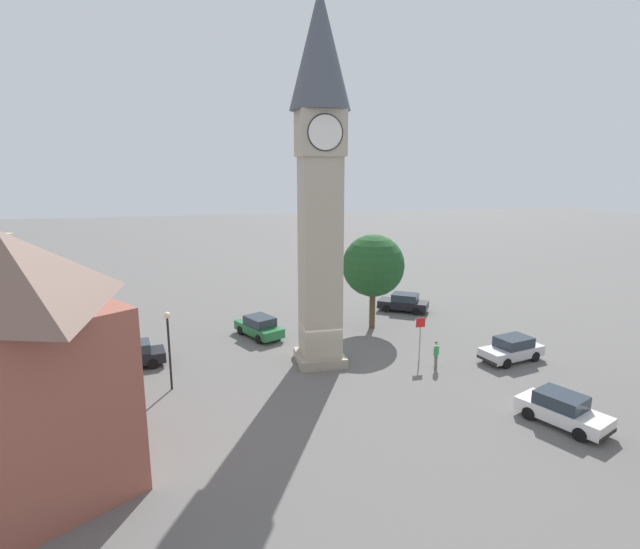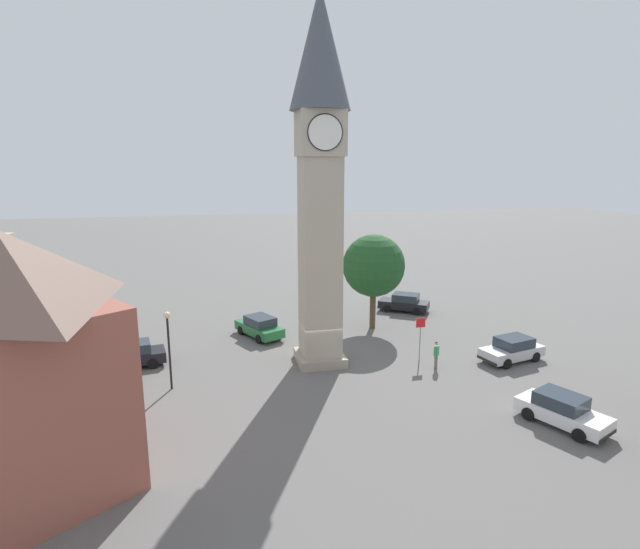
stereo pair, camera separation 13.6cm
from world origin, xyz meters
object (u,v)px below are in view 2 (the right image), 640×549
at_px(pedestrian, 436,353).
at_px(lamp_post, 168,337).
at_px(car_red_corner, 131,355).
at_px(car_blue_kerb, 512,349).
at_px(road_sign, 420,332).
at_px(car_black_far, 562,410).
at_px(building_corner_back, 12,360).
at_px(clock_tower, 320,152).
at_px(car_white_side, 404,303).
at_px(car_silver_kerb, 259,327).
at_px(tree, 374,266).

distance_m(pedestrian, lamp_post, 15.65).
relative_size(car_red_corner, lamp_post, 0.98).
bearing_deg(car_red_corner, car_blue_kerb, -10.07).
xyz_separation_m(lamp_post, road_sign, (15.04, 0.92, -1.12)).
relative_size(car_blue_kerb, road_sign, 1.58).
height_order(car_black_far, pedestrian, pedestrian).
distance_m(building_corner_back, road_sign, 21.84).
bearing_deg(car_black_far, clock_tower, 133.38).
xyz_separation_m(car_black_far, road_sign, (-3.31, 9.00, 1.14)).
bearing_deg(road_sign, car_white_side, 73.17).
bearing_deg(car_blue_kerb, pedestrian, -179.02).
height_order(car_silver_kerb, building_corner_back, building_corner_back).
bearing_deg(car_silver_kerb, clock_tower, -60.29).
xyz_separation_m(car_red_corner, tree, (16.82, 4.01, 4.06)).
bearing_deg(clock_tower, tree, 47.23).
bearing_deg(pedestrian, car_red_corner, 166.86).
distance_m(car_white_side, building_corner_back, 30.15).
bearing_deg(lamp_post, clock_tower, 12.69).
bearing_deg(car_silver_kerb, car_blue_kerb, -27.91).
height_order(car_red_corner, lamp_post, lamp_post).
height_order(clock_tower, lamp_post, clock_tower).
bearing_deg(pedestrian, lamp_post, 178.29).
distance_m(car_red_corner, road_sign, 17.94).
relative_size(car_black_far, tree, 0.62).
relative_size(car_silver_kerb, car_white_side, 1.01).
bearing_deg(car_white_side, building_corner_back, -140.80).
xyz_separation_m(clock_tower, car_white_side, (9.39, 9.46, -12.10)).
relative_size(car_silver_kerb, road_sign, 1.59).
height_order(clock_tower, building_corner_back, clock_tower).
bearing_deg(car_black_far, building_corner_back, 178.35).
bearing_deg(building_corner_back, car_silver_kerb, 55.03).
relative_size(car_white_side, tree, 0.61).
bearing_deg(car_white_side, car_blue_kerb, -78.02).
height_order(car_blue_kerb, tree, tree).
distance_m(car_blue_kerb, car_white_side, 12.09).
xyz_separation_m(car_blue_kerb, building_corner_back, (-25.64, -7.04, 4.30)).
height_order(clock_tower, car_blue_kerb, clock_tower).
bearing_deg(lamp_post, car_blue_kerb, -1.03).
bearing_deg(car_black_far, car_white_side, 90.38).
xyz_separation_m(clock_tower, car_silver_kerb, (-3.22, 5.64, -12.10)).
height_order(car_white_side, lamp_post, lamp_post).
distance_m(clock_tower, tree, 11.26).
height_order(car_black_far, tree, tree).
bearing_deg(pedestrian, tree, 99.12).
bearing_deg(car_white_side, car_silver_kerb, -163.15).
bearing_deg(pedestrian, building_corner_back, -161.21).
bearing_deg(building_corner_back, car_red_corner, 78.51).
bearing_deg(clock_tower, pedestrian, -20.17).
bearing_deg(car_silver_kerb, road_sign, -35.48).
height_order(car_silver_kerb, car_red_corner, same).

